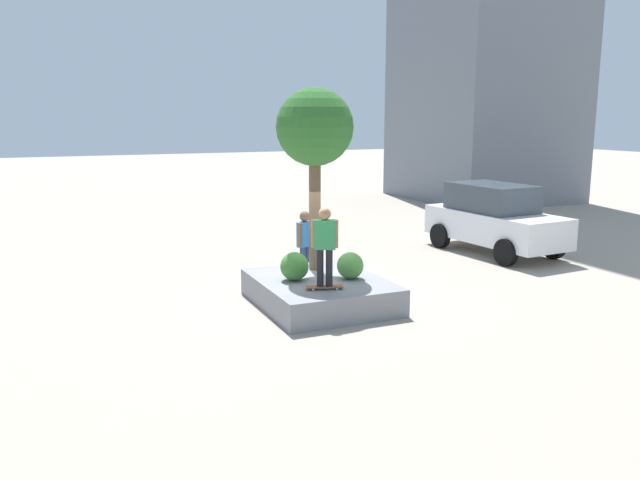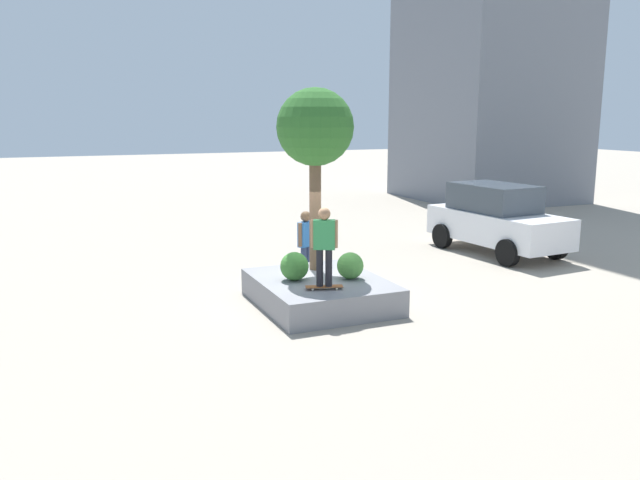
{
  "view_description": "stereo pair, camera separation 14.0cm",
  "coord_description": "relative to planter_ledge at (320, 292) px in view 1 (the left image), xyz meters",
  "views": [
    {
      "loc": [
        13.26,
        -5.81,
        4.26
      ],
      "look_at": [
        0.32,
        -0.11,
        1.51
      ],
      "focal_mm": 36.03,
      "sensor_mm": 36.0,
      "label": 1
    },
    {
      "loc": [
        13.32,
        -5.68,
        4.26
      ],
      "look_at": [
        0.32,
        -0.11,
        1.51
      ],
      "focal_mm": 36.03,
      "sensor_mm": 36.0,
      "label": 2
    }
  ],
  "objects": [
    {
      "name": "boxwood_shrub",
      "position": [
        0.26,
        0.64,
        0.61
      ],
      "size": [
        0.61,
        0.61,
        0.61
      ],
      "primitive_type": "sphere",
      "color": "#4C8C3D",
      "rests_on": "planter_ledge"
    },
    {
      "name": "skateboarder",
      "position": [
        0.86,
        -0.27,
        1.35
      ],
      "size": [
        0.37,
        0.52,
        1.69
      ],
      "color": "black",
      "rests_on": "skateboard"
    },
    {
      "name": "police_car",
      "position": [
        -3.01,
        7.29,
        0.79
      ],
      "size": [
        4.78,
        2.47,
        2.16
      ],
      "color": "white",
      "rests_on": "ground"
    },
    {
      "name": "hedge_clump",
      "position": [
        -0.11,
        -0.57,
        0.63
      ],
      "size": [
        0.64,
        0.64,
        0.64
      ],
      "primitive_type": "sphere",
      "color": "#3D7A33",
      "rests_on": "planter_ledge"
    },
    {
      "name": "ground_plane",
      "position": [
        -0.32,
        0.11,
        -0.3
      ],
      "size": [
        120.0,
        120.0,
        0.0
      ],
      "primitive_type": "plane",
      "color": "#9E9384"
    },
    {
      "name": "planter_ledge",
      "position": [
        0.0,
        0.0,
        0.0
      ],
      "size": [
        3.32,
        2.74,
        0.61
      ],
      "primitive_type": "cube",
      "color": "gray",
      "rests_on": "ground"
    },
    {
      "name": "passerby_with_bag",
      "position": [
        -2.47,
        0.65,
        0.73
      ],
      "size": [
        0.43,
        0.53,
        1.79
      ],
      "color": "navy",
      "rests_on": "ground"
    },
    {
      "name": "plaza_tree",
      "position": [
        -0.9,
        0.26,
        3.62
      ],
      "size": [
        1.81,
        1.81,
        4.29
      ],
      "color": "brown",
      "rests_on": "planter_ledge"
    },
    {
      "name": "skateboard",
      "position": [
        0.86,
        -0.27,
        0.36
      ],
      "size": [
        0.43,
        0.83,
        0.07
      ],
      "color": "brown",
      "rests_on": "planter_ledge"
    }
  ]
}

